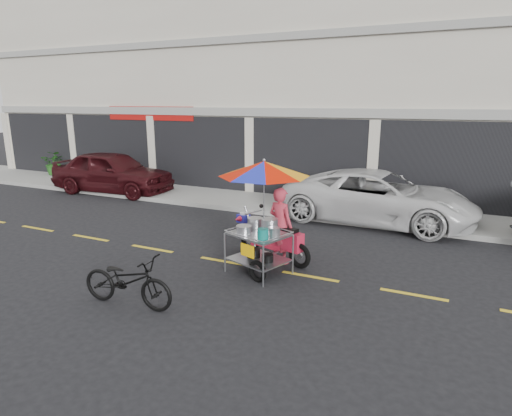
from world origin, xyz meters
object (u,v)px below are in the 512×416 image
at_px(white_pickup, 379,197).
at_px(food_vendor_rig, 269,200).
at_px(maroon_sedan, 112,172).
at_px(near_bicycle, 127,281).

relative_size(white_pickup, food_vendor_rig, 2.29).
distance_m(maroon_sedan, white_pickup, 10.06).
height_order(white_pickup, near_bicycle, white_pickup).
xyz_separation_m(maroon_sedan, food_vendor_rig, (8.57, -4.59, 0.68)).
relative_size(maroon_sedan, white_pickup, 0.88).
distance_m(maroon_sedan, food_vendor_rig, 9.75).
bearing_deg(food_vendor_rig, white_pickup, 91.12).
height_order(maroon_sedan, near_bicycle, maroon_sedan).
height_order(maroon_sedan, food_vendor_rig, food_vendor_rig).
distance_m(white_pickup, near_bicycle, 7.86).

